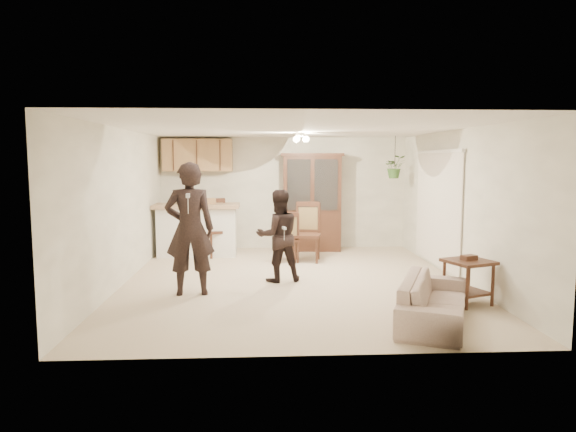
{
  "coord_description": "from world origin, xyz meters",
  "views": [
    {
      "loc": [
        -0.52,
        -8.31,
        2.01
      ],
      "look_at": [
        -0.06,
        0.4,
        1.04
      ],
      "focal_mm": 32.0,
      "sensor_mm": 36.0,
      "label": 1
    }
  ],
  "objects_px": {
    "child": "(278,241)",
    "chair_hutch_right": "(288,247)",
    "side_table": "(468,281)",
    "adult": "(190,235)",
    "chair_hutch_left": "(307,245)",
    "china_hutch": "(312,203)",
    "chair_bar": "(218,240)",
    "sofa": "(434,293)"
  },
  "relations": [
    {
      "from": "sofa",
      "to": "child",
      "type": "distance_m",
      "value": 2.93
    },
    {
      "from": "chair_hutch_right",
      "to": "chair_hutch_left",
      "type": "bearing_deg",
      "value": -178.43
    },
    {
      "from": "adult",
      "to": "chair_bar",
      "type": "bearing_deg",
      "value": -98.85
    },
    {
      "from": "child",
      "to": "chair_hutch_right",
      "type": "relative_size",
      "value": 1.36
    },
    {
      "from": "adult",
      "to": "china_hutch",
      "type": "relative_size",
      "value": 0.84
    },
    {
      "from": "china_hutch",
      "to": "chair_hutch_left",
      "type": "relative_size",
      "value": 1.84
    },
    {
      "from": "child",
      "to": "chair_bar",
      "type": "distance_m",
      "value": 2.59
    },
    {
      "from": "side_table",
      "to": "chair_hutch_right",
      "type": "xyz_separation_m",
      "value": [
        -2.34,
        3.13,
        -0.04
      ]
    },
    {
      "from": "adult",
      "to": "chair_hutch_right",
      "type": "distance_m",
      "value": 2.96
    },
    {
      "from": "side_table",
      "to": "chair_bar",
      "type": "bearing_deg",
      "value": 135.03
    },
    {
      "from": "adult",
      "to": "chair_bar",
      "type": "relative_size",
      "value": 1.51
    },
    {
      "from": "side_table",
      "to": "chair_hutch_left",
      "type": "bearing_deg",
      "value": 122.29
    },
    {
      "from": "adult",
      "to": "chair_hutch_left",
      "type": "bearing_deg",
      "value": -135.12
    },
    {
      "from": "sofa",
      "to": "chair_bar",
      "type": "xyz_separation_m",
      "value": [
        -3.04,
        4.52,
        -0.03
      ]
    },
    {
      "from": "child",
      "to": "chair_hutch_right",
      "type": "bearing_deg",
      "value": -112.28
    },
    {
      "from": "side_table",
      "to": "child",
      "type": "bearing_deg",
      "value": 150.09
    },
    {
      "from": "child",
      "to": "chair_hutch_left",
      "type": "relative_size",
      "value": 1.16
    },
    {
      "from": "adult",
      "to": "sofa",
      "type": "bearing_deg",
      "value": 149.4
    },
    {
      "from": "sofa",
      "to": "china_hutch",
      "type": "height_order",
      "value": "china_hutch"
    },
    {
      "from": "chair_bar",
      "to": "china_hutch",
      "type": "bearing_deg",
      "value": -7.12
    },
    {
      "from": "sofa",
      "to": "side_table",
      "type": "distance_m",
      "value": 1.05
    },
    {
      "from": "chair_hutch_left",
      "to": "chair_hutch_right",
      "type": "relative_size",
      "value": 1.17
    },
    {
      "from": "china_hutch",
      "to": "chair_hutch_right",
      "type": "relative_size",
      "value": 2.16
    },
    {
      "from": "chair_hutch_left",
      "to": "chair_hutch_right",
      "type": "bearing_deg",
      "value": -170.73
    },
    {
      "from": "chair_bar",
      "to": "chair_hutch_left",
      "type": "relative_size",
      "value": 1.02
    },
    {
      "from": "child",
      "to": "chair_bar",
      "type": "relative_size",
      "value": 1.13
    },
    {
      "from": "adult",
      "to": "chair_hutch_left",
      "type": "distance_m",
      "value": 3.15
    },
    {
      "from": "sofa",
      "to": "chair_hutch_left",
      "type": "relative_size",
      "value": 1.61
    },
    {
      "from": "china_hutch",
      "to": "chair_bar",
      "type": "distance_m",
      "value": 2.23
    },
    {
      "from": "chair_hutch_right",
      "to": "chair_bar",
      "type": "bearing_deg",
      "value": -20.85
    },
    {
      "from": "adult",
      "to": "side_table",
      "type": "height_order",
      "value": "adult"
    },
    {
      "from": "sofa",
      "to": "chair_hutch_right",
      "type": "xyz_separation_m",
      "value": [
        -1.6,
        3.88,
        -0.09
      ]
    },
    {
      "from": "child",
      "to": "adult",
      "type": "bearing_deg",
      "value": 16.74
    },
    {
      "from": "child",
      "to": "china_hutch",
      "type": "distance_m",
      "value": 3.02
    },
    {
      "from": "child",
      "to": "china_hutch",
      "type": "xyz_separation_m",
      "value": [
        0.84,
        2.88,
        0.38
      ]
    },
    {
      "from": "china_hutch",
      "to": "chair_hutch_right",
      "type": "height_order",
      "value": "china_hutch"
    },
    {
      "from": "china_hutch",
      "to": "chair_bar",
      "type": "bearing_deg",
      "value": -159.07
    },
    {
      "from": "adult",
      "to": "child",
      "type": "distance_m",
      "value": 1.56
    },
    {
      "from": "child",
      "to": "side_table",
      "type": "relative_size",
      "value": 1.85
    },
    {
      "from": "sofa",
      "to": "chair_hutch_right",
      "type": "bearing_deg",
      "value": 45.51
    },
    {
      "from": "chair_bar",
      "to": "chair_hutch_right",
      "type": "distance_m",
      "value": 1.58
    },
    {
      "from": "adult",
      "to": "side_table",
      "type": "distance_m",
      "value": 4.03
    }
  ]
}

